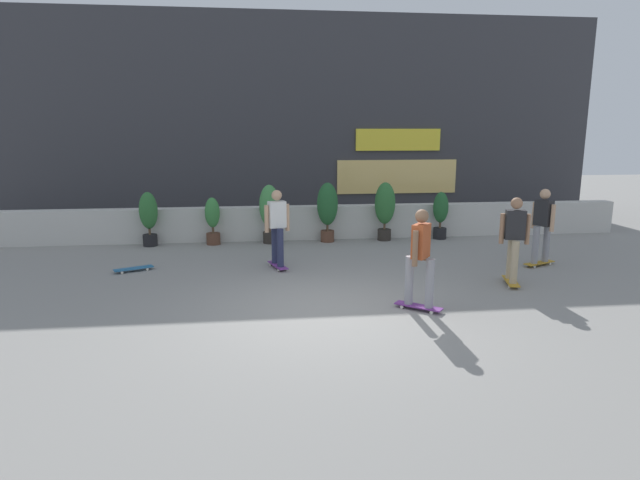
% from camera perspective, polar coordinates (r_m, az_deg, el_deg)
% --- Properties ---
extents(ground_plane, '(48.00, 48.00, 0.00)m').
position_cam_1_polar(ground_plane, '(8.92, 1.15, -7.64)').
color(ground_plane, gray).
extents(planter_wall, '(18.00, 0.40, 0.90)m').
position_cam_1_polar(planter_wall, '(14.60, -2.09, 1.87)').
color(planter_wall, beige).
rests_on(planter_wall, ground).
extents(building_backdrop, '(20.00, 2.08, 6.50)m').
position_cam_1_polar(building_backdrop, '(18.37, -3.20, 12.67)').
color(building_backdrop, '#38383D').
rests_on(building_backdrop, ground).
extents(potted_plant_0, '(0.46, 0.46, 1.39)m').
position_cam_1_polar(potted_plant_0, '(14.31, -17.78, 2.51)').
color(potted_plant_0, black).
rests_on(potted_plant_0, ground).
extents(potted_plant_1, '(0.38, 0.38, 1.23)m').
position_cam_1_polar(potted_plant_1, '(14.12, -11.36, 2.17)').
color(potted_plant_1, brown).
rests_on(potted_plant_1, ground).
extents(potted_plant_2, '(0.53, 0.53, 1.54)m').
position_cam_1_polar(potted_plant_2, '(14.04, -5.40, 3.28)').
color(potted_plant_2, '#2D2823').
rests_on(potted_plant_2, ground).
extents(potted_plant_3, '(0.55, 0.55, 1.57)m').
position_cam_1_polar(potted_plant_3, '(14.15, 0.80, 3.50)').
color(potted_plant_3, brown).
rests_on(potted_plant_3, ground).
extents(potted_plant_4, '(0.55, 0.55, 1.57)m').
position_cam_1_polar(potted_plant_4, '(14.44, 6.93, 3.56)').
color(potted_plant_4, '#2D2823').
rests_on(potted_plant_4, ground).
extents(potted_plant_5, '(0.41, 0.41, 1.29)m').
position_cam_1_polar(potted_plant_5, '(14.91, 12.71, 2.82)').
color(potted_plant_5, black).
rests_on(potted_plant_5, ground).
extents(skater_far_left, '(0.54, 0.82, 1.70)m').
position_cam_1_polar(skater_far_left, '(10.85, 19.96, 0.32)').
color(skater_far_left, '#BF8C26').
rests_on(skater_far_left, ground).
extents(skater_far_right, '(0.75, 0.66, 1.70)m').
position_cam_1_polar(skater_far_right, '(8.90, 10.63, -1.58)').
color(skater_far_right, '#72338C').
rests_on(skater_far_right, ground).
extents(skater_foreground, '(0.81, 0.52, 1.70)m').
position_cam_1_polar(skater_foreground, '(12.58, 22.61, 1.62)').
color(skater_foreground, '#BF8C26').
rests_on(skater_foreground, ground).
extents(skater_by_wall_right, '(0.54, 0.82, 1.70)m').
position_cam_1_polar(skater_by_wall_right, '(11.45, -4.58, 1.57)').
color(skater_by_wall_right, '#72338C').
rests_on(skater_by_wall_right, ground).
extents(skateboard_near_camera, '(0.81, 0.52, 0.08)m').
position_cam_1_polar(skateboard_near_camera, '(12.00, -19.22, -2.88)').
color(skateboard_near_camera, '#266699').
rests_on(skateboard_near_camera, ground).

